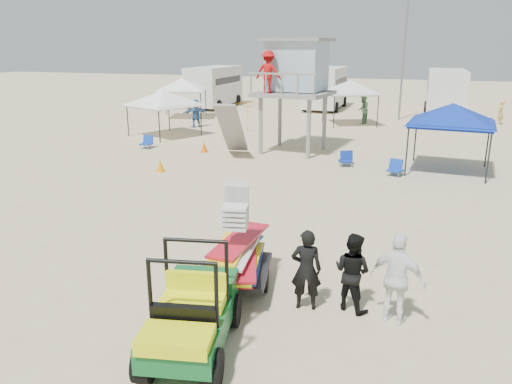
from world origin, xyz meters
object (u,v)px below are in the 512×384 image
(utility_cart, at_px, (189,306))
(man_left, at_px, (306,270))
(surf_trailer, at_px, (238,253))
(canopy_blue, at_px, (453,107))
(lifeguard_tower, at_px, (293,70))

(utility_cart, height_order, man_left, utility_cart)
(surf_trailer, relative_size, canopy_blue, 0.71)
(man_left, bearing_deg, canopy_blue, -114.38)
(canopy_blue, bearing_deg, lifeguard_tower, 164.45)
(surf_trailer, relative_size, man_left, 1.45)
(utility_cart, bearing_deg, lifeguard_tower, 98.48)
(utility_cart, distance_m, surf_trailer, 2.33)
(man_left, relative_size, lifeguard_tower, 0.32)
(utility_cart, distance_m, man_left, 2.54)
(utility_cart, xyz_separation_m, lifeguard_tower, (-2.48, 16.65, 2.99))
(utility_cart, distance_m, lifeguard_tower, 17.10)
(utility_cart, relative_size, surf_trailer, 1.09)
(lifeguard_tower, height_order, canopy_blue, lifeguard_tower)
(lifeguard_tower, bearing_deg, surf_trailer, -80.14)
(utility_cart, xyz_separation_m, canopy_blue, (4.56, 14.69, 1.78))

